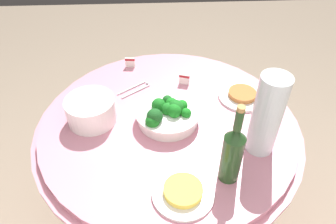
% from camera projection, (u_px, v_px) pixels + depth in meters
% --- Properties ---
extents(ground_plane, '(6.00, 6.00, 0.00)m').
position_uv_depth(ground_plane, '(168.00, 212.00, 1.89)').
color(ground_plane, gray).
extents(buffet_table, '(1.16, 1.16, 0.74)m').
position_uv_depth(buffet_table, '(168.00, 173.00, 1.64)').
color(buffet_table, maroon).
rests_on(buffet_table, ground_plane).
extents(broccoli_bowl, '(0.28, 0.28, 0.12)m').
position_uv_depth(broccoli_bowl, '(167.00, 114.00, 1.37)').
color(broccoli_bowl, white).
rests_on(broccoli_bowl, buffet_table).
extents(plate_stack, '(0.21, 0.21, 0.11)m').
position_uv_depth(plate_stack, '(91.00, 110.00, 1.37)').
color(plate_stack, white).
rests_on(plate_stack, buffet_table).
extents(wine_bottle, '(0.07, 0.07, 0.34)m').
position_uv_depth(wine_bottle, '(232.00, 153.00, 1.09)').
color(wine_bottle, '#21411E').
rests_on(wine_bottle, buffet_table).
extents(decorative_fruit_vase, '(0.11, 0.11, 0.34)m').
position_uv_depth(decorative_fruit_vase, '(266.00, 120.00, 1.19)').
color(decorative_fruit_vase, silver).
rests_on(decorative_fruit_vase, buffet_table).
extents(serving_tongs, '(0.16, 0.13, 0.01)m').
position_uv_depth(serving_tongs, '(135.00, 89.00, 1.56)').
color(serving_tongs, silver).
rests_on(serving_tongs, buffet_table).
extents(food_plate_fried_egg, '(0.22, 0.22, 0.03)m').
position_uv_depth(food_plate_fried_egg, '(183.00, 192.00, 1.11)').
color(food_plate_fried_egg, white).
rests_on(food_plate_fried_egg, buffet_table).
extents(food_plate_peanuts, '(0.22, 0.22, 0.03)m').
position_uv_depth(food_plate_peanuts, '(242.00, 95.00, 1.51)').
color(food_plate_peanuts, white).
rests_on(food_plate_peanuts, buffet_table).
extents(label_placard_front, '(0.05, 0.01, 0.05)m').
position_uv_depth(label_placard_front, '(130.00, 62.00, 1.69)').
color(label_placard_front, white).
rests_on(label_placard_front, buffet_table).
extents(label_placard_mid, '(0.05, 0.02, 0.05)m').
position_uv_depth(label_placard_mid, '(184.00, 79.00, 1.58)').
color(label_placard_mid, white).
rests_on(label_placard_mid, buffet_table).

